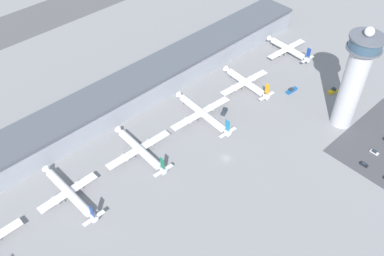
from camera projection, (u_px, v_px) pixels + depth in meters
The scene contains 14 objects.
ground_plane at pixel (226, 158), 224.06m from camera, with size 1000.00×1000.00×0.00m, color gray.
terminal_building at pixel (142, 86), 255.36m from camera, with size 257.34×25.00×16.14m.
runway_strip at pixel (38, 18), 329.36m from camera, with size 386.01×44.00×0.01m, color #515154.
control_tower at pixel (354, 78), 222.77m from camera, with size 17.77×17.77×61.19m.
airplane_gate_bravo at pixel (69, 193), 202.17m from camera, with size 31.09×42.52×12.97m.
airplane_gate_charlie at pixel (140, 149), 223.01m from camera, with size 39.18×41.09×12.90m.
airplane_gate_delta at pixel (202, 113), 242.89m from camera, with size 41.31×44.16×13.46m.
airplane_gate_echo at pixel (245, 82), 264.52m from camera, with size 36.96×37.71×13.06m.
airplane_gate_foxtrot at pixel (288, 49), 290.79m from camera, with size 33.97×35.91×13.09m.
service_truck_catering at pixel (333, 91), 263.11m from camera, with size 6.71×3.95×3.03m.
service_truck_baggage at pixel (224, 111), 249.33m from camera, with size 6.38×4.65×3.16m.
service_truck_water at pixel (292, 90), 263.75m from camera, with size 8.38×2.94×2.64m.
car_black_suv at pixel (374, 152), 226.48m from camera, with size 1.90×4.69×1.49m.
car_blue_compact at pixel (364, 164), 220.31m from camera, with size 1.85×4.29×1.42m.
Camera 1 is at (-116.34, -98.03, 166.22)m, focal length 40.00 mm.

